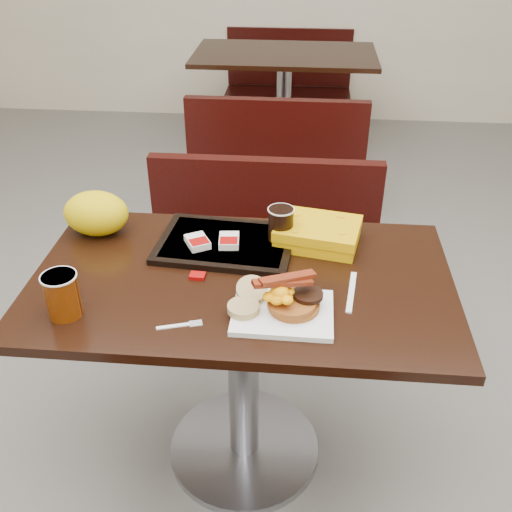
# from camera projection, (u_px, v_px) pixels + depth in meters

# --- Properties ---
(floor) EXTENTS (6.00, 7.00, 0.01)m
(floor) POSITION_uv_depth(u_px,v_px,m) (245.00, 450.00, 2.08)
(floor) COLOR slate
(floor) RESTS_ON ground
(table_near) EXTENTS (1.20, 0.70, 0.75)m
(table_near) POSITION_uv_depth(u_px,v_px,m) (243.00, 373.00, 1.88)
(table_near) COLOR black
(table_near) RESTS_ON floor
(bench_near_n) EXTENTS (1.00, 0.46, 0.72)m
(bench_near_n) POSITION_uv_depth(u_px,v_px,m) (261.00, 259.00, 2.47)
(bench_near_n) COLOR black
(bench_near_n) RESTS_ON floor
(table_far) EXTENTS (1.20, 0.70, 0.75)m
(table_far) POSITION_uv_depth(u_px,v_px,m) (283.00, 108.00, 4.05)
(table_far) COLOR black
(table_far) RESTS_ON floor
(bench_far_s) EXTENTS (1.00, 0.46, 0.72)m
(bench_far_s) POSITION_uv_depth(u_px,v_px,m) (278.00, 149.00, 3.48)
(bench_far_s) COLOR black
(bench_far_s) RESTS_ON floor
(bench_far_n) EXTENTS (1.00, 0.46, 0.72)m
(bench_far_n) POSITION_uv_depth(u_px,v_px,m) (288.00, 81.00, 4.65)
(bench_far_n) COLOR black
(bench_far_n) RESTS_ON floor
(platter) EXTENTS (0.26, 0.21, 0.02)m
(platter) POSITION_uv_depth(u_px,v_px,m) (283.00, 313.00, 1.52)
(platter) COLOR white
(platter) RESTS_ON table_near
(pancake_stack) EXTENTS (0.14, 0.14, 0.03)m
(pancake_stack) POSITION_uv_depth(u_px,v_px,m) (294.00, 304.00, 1.52)
(pancake_stack) COLOR brown
(pancake_stack) RESTS_ON platter
(sausage_patty) EXTENTS (0.10, 0.10, 0.01)m
(sausage_patty) POSITION_uv_depth(u_px,v_px,m) (308.00, 295.00, 1.52)
(sausage_patty) COLOR black
(sausage_patty) RESTS_ON pancake_stack
(scrambled_eggs) EXTENTS (0.11, 0.10, 0.05)m
(scrambled_eggs) POSITION_uv_depth(u_px,v_px,m) (280.00, 294.00, 1.49)
(scrambled_eggs) COLOR #FFB505
(scrambled_eggs) RESTS_ON pancake_stack
(bacon_strips) EXTENTS (0.17, 0.12, 0.01)m
(bacon_strips) POSITION_uv_depth(u_px,v_px,m) (283.00, 281.00, 1.48)
(bacon_strips) COLOR #4A0705
(bacon_strips) RESTS_ON scrambled_eggs
(muffin_bottom) EXTENTS (0.09, 0.09, 0.02)m
(muffin_bottom) POSITION_uv_depth(u_px,v_px,m) (243.00, 308.00, 1.51)
(muffin_bottom) COLOR tan
(muffin_bottom) RESTS_ON platter
(muffin_top) EXTENTS (0.10, 0.10, 0.05)m
(muffin_top) POSITION_uv_depth(u_px,v_px,m) (252.00, 290.00, 1.56)
(muffin_top) COLOR tan
(muffin_top) RESTS_ON platter
(coffee_cup_near) EXTENTS (0.11, 0.11, 0.12)m
(coffee_cup_near) POSITION_uv_depth(u_px,v_px,m) (62.00, 295.00, 1.50)
(coffee_cup_near) COLOR #8E3B05
(coffee_cup_near) RESTS_ON table_near
(fork) EXTENTS (0.12, 0.05, 0.00)m
(fork) POSITION_uv_depth(u_px,v_px,m) (173.00, 326.00, 1.49)
(fork) COLOR white
(fork) RESTS_ON table_near
(knife) EXTENTS (0.04, 0.19, 0.00)m
(knife) POSITION_uv_depth(u_px,v_px,m) (351.00, 292.00, 1.61)
(knife) COLOR white
(knife) RESTS_ON table_near
(condiment_syrup) EXTENTS (0.05, 0.05, 0.01)m
(condiment_syrup) POSITION_uv_depth(u_px,v_px,m) (227.00, 262.00, 1.73)
(condiment_syrup) COLOR #B24407
(condiment_syrup) RESTS_ON table_near
(condiment_ketchup) EXTENTS (0.05, 0.04, 0.01)m
(condiment_ketchup) POSITION_uv_depth(u_px,v_px,m) (197.00, 276.00, 1.67)
(condiment_ketchup) COLOR #8C0504
(condiment_ketchup) RESTS_ON table_near
(tray) EXTENTS (0.43, 0.33, 0.02)m
(tray) POSITION_uv_depth(u_px,v_px,m) (226.00, 243.00, 1.81)
(tray) COLOR black
(tray) RESTS_ON table_near
(hashbrown_sleeve_left) EXTENTS (0.09, 0.10, 0.02)m
(hashbrown_sleeve_left) POSITION_uv_depth(u_px,v_px,m) (197.00, 242.00, 1.78)
(hashbrown_sleeve_left) COLOR silver
(hashbrown_sleeve_left) RESTS_ON tray
(hashbrown_sleeve_right) EXTENTS (0.07, 0.09, 0.02)m
(hashbrown_sleeve_right) POSITION_uv_depth(u_px,v_px,m) (229.00, 241.00, 1.78)
(hashbrown_sleeve_right) COLOR silver
(hashbrown_sleeve_right) RESTS_ON tray
(coffee_cup_far) EXTENTS (0.08, 0.08, 0.10)m
(coffee_cup_far) POSITION_uv_depth(u_px,v_px,m) (281.00, 224.00, 1.78)
(coffee_cup_far) COLOR black
(coffee_cup_far) RESTS_ON tray
(clamshell) EXTENTS (0.28, 0.23, 0.07)m
(clamshell) POSITION_uv_depth(u_px,v_px,m) (318.00, 233.00, 1.81)
(clamshell) COLOR #D99D03
(clamshell) RESTS_ON table_near
(paper_bag) EXTENTS (0.22, 0.17, 0.14)m
(paper_bag) POSITION_uv_depth(u_px,v_px,m) (96.00, 213.00, 1.84)
(paper_bag) COLOR #D9C407
(paper_bag) RESTS_ON table_near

